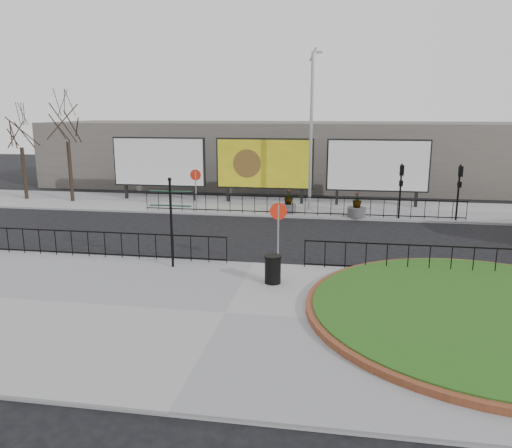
% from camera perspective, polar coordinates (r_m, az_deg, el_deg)
% --- Properties ---
extents(ground, '(90.00, 90.00, 0.00)m').
position_cam_1_polar(ground, '(19.51, -0.28, -4.76)').
color(ground, black).
rests_on(ground, ground).
extents(pavement_near, '(30.00, 10.00, 0.12)m').
position_cam_1_polar(pavement_near, '(14.89, -3.55, -10.28)').
color(pavement_near, gray).
rests_on(pavement_near, ground).
extents(pavement_far, '(44.00, 6.00, 0.12)m').
position_cam_1_polar(pavement_far, '(31.05, 3.44, 1.97)').
color(pavement_far, gray).
rests_on(pavement_far, ground).
extents(brick_edge, '(10.40, 10.40, 0.18)m').
position_cam_1_polar(brick_edge, '(16.03, 24.86, -9.20)').
color(brick_edge, brown).
rests_on(brick_edge, pavement_near).
extents(grass_lawn, '(10.00, 10.00, 0.22)m').
position_cam_1_polar(grass_lawn, '(16.03, 24.87, -9.13)').
color(grass_lawn, '#154412').
rests_on(grass_lawn, pavement_near).
extents(railing_near_left, '(10.00, 0.10, 1.10)m').
position_cam_1_polar(railing_near_left, '(20.88, -16.89, -2.24)').
color(railing_near_left, black).
rests_on(railing_near_left, pavement_near).
extents(railing_near_right, '(9.00, 0.10, 1.10)m').
position_cam_1_polar(railing_near_right, '(19.08, 19.23, -3.81)').
color(railing_near_right, black).
rests_on(railing_near_right, pavement_near).
extents(railing_far, '(18.00, 0.10, 1.10)m').
position_cam_1_polar(railing_far, '(28.21, 4.90, 2.10)').
color(railing_far, black).
rests_on(railing_far, pavement_far).
extents(speed_sign_far, '(0.64, 0.07, 2.47)m').
position_cam_1_polar(speed_sign_far, '(29.18, -6.90, 4.90)').
color(speed_sign_far, gray).
rests_on(speed_sign_far, pavement_far).
extents(speed_sign_near, '(0.64, 0.07, 2.47)m').
position_cam_1_polar(speed_sign_near, '(18.50, 2.57, 0.39)').
color(speed_sign_near, gray).
rests_on(speed_sign_near, pavement_near).
extents(billboard_left, '(6.20, 0.31, 4.10)m').
position_cam_1_polar(billboard_left, '(33.56, -11.02, 6.96)').
color(billboard_left, black).
rests_on(billboard_left, pavement_far).
extents(billboard_mid, '(6.20, 0.31, 4.10)m').
position_cam_1_polar(billboard_mid, '(31.82, 0.98, 6.88)').
color(billboard_mid, black).
rests_on(billboard_mid, pavement_far).
extents(billboard_right, '(6.20, 0.31, 4.10)m').
position_cam_1_polar(billboard_right, '(31.57, 13.73, 6.47)').
color(billboard_right, black).
rests_on(billboard_right, pavement_far).
extents(lamp_post, '(0.74, 0.18, 9.23)m').
position_cam_1_polar(lamp_post, '(29.40, 6.33, 10.67)').
color(lamp_post, gray).
rests_on(lamp_post, pavement_far).
extents(signal_pole_a, '(0.22, 0.26, 3.00)m').
position_cam_1_polar(signal_pole_a, '(28.14, 16.23, 4.56)').
color(signal_pole_a, black).
rests_on(signal_pole_a, pavement_far).
extents(signal_pole_b, '(0.22, 0.26, 3.00)m').
position_cam_1_polar(signal_pole_b, '(28.65, 22.21, 4.26)').
color(signal_pole_b, black).
rests_on(signal_pole_b, pavement_far).
extents(tree_left, '(2.00, 2.00, 7.00)m').
position_cam_1_polar(tree_left, '(34.48, -20.65, 8.23)').
color(tree_left, '#2D2119').
rests_on(tree_left, pavement_far).
extents(tree_mid, '(2.00, 2.00, 6.20)m').
position_cam_1_polar(tree_mid, '(36.62, -25.16, 7.44)').
color(tree_mid, '#2D2119').
rests_on(tree_mid, pavement_far).
extents(building_backdrop, '(40.00, 10.00, 5.00)m').
position_cam_1_polar(building_backdrop, '(40.60, 4.98, 7.98)').
color(building_backdrop, '#5B564F').
rests_on(building_backdrop, ground).
extents(fingerpost_sign, '(1.59, 0.26, 3.40)m').
position_cam_1_polar(fingerpost_sign, '(18.74, -9.70, 1.18)').
color(fingerpost_sign, black).
rests_on(fingerpost_sign, pavement_near).
extents(litter_bin, '(0.59, 0.59, 0.98)m').
position_cam_1_polar(litter_bin, '(17.09, 1.94, -5.18)').
color(litter_bin, black).
rests_on(litter_bin, pavement_near).
extents(planter_b, '(0.92, 0.92, 1.38)m').
position_cam_1_polar(planter_b, '(28.97, 3.71, 2.29)').
color(planter_b, '#4C4C4F').
rests_on(planter_b, pavement_far).
extents(planter_c, '(1.01, 1.01, 1.46)m').
position_cam_1_polar(planter_c, '(28.26, 11.43, 1.80)').
color(planter_c, '#4C4C4F').
rests_on(planter_c, pavement_far).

